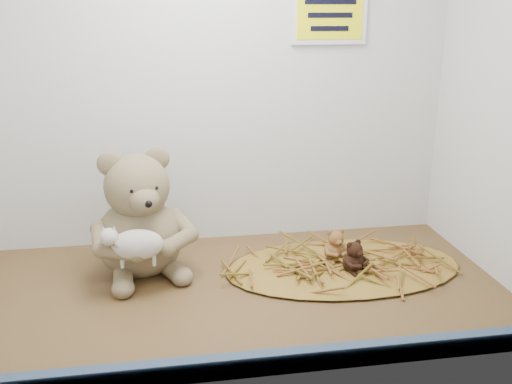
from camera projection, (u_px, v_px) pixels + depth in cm
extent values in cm
cube|color=#4A2E19|center=(220.00, 292.00, 119.19)|extent=(120.00, 60.00, 0.40)
cube|color=silver|center=(204.00, 60.00, 133.61)|extent=(120.00, 0.40, 90.00)
cube|color=#364D68|center=(238.00, 365.00, 91.58)|extent=(119.28, 2.20, 3.60)
ellipsoid|color=brown|center=(343.00, 267.00, 129.58)|extent=(54.22, 31.48, 1.05)
cube|color=yellow|center=(330.00, 15.00, 134.58)|extent=(16.00, 1.20, 11.00)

